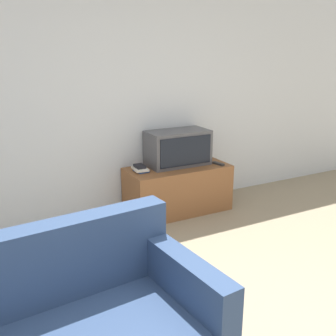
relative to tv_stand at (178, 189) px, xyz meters
name	(u,v)px	position (x,y,z in m)	size (l,w,h in m)	color
wall_back	(98,103)	(-0.82, 0.32, 1.02)	(9.00, 0.06, 2.60)	silver
tv_stand	(178,189)	(0.00, 0.00, 0.00)	(1.21, 0.55, 0.55)	brown
television	(178,148)	(0.04, 0.08, 0.48)	(0.73, 0.39, 0.41)	#4C4C51
book_stack	(140,168)	(-0.46, 0.04, 0.31)	(0.16, 0.23, 0.08)	#23478E
remote_on_stand	(218,164)	(0.47, -0.14, 0.29)	(0.08, 0.17, 0.02)	#2D2D2D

